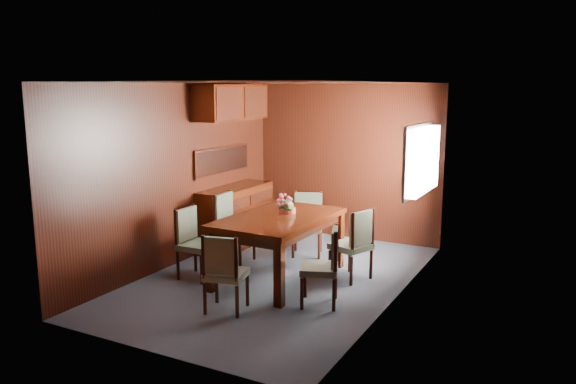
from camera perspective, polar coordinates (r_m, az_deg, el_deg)
The scene contains 11 objects.
ground at distance 7.07m, azimuth -1.10°, elevation -8.78°, with size 4.50×4.50×0.00m, color #404A57.
room_shell at distance 7.05m, azimuth -0.59°, elevation 4.78°, with size 3.06×4.52×2.41m.
sideboard at distance 8.39m, azimuth -5.31°, elevation -2.49°, with size 0.48×1.40×0.90m, color #331106.
dining_table at distance 6.88m, azimuth -0.95°, elevation -3.37°, with size 1.11×1.73×0.80m.
chair_left_near at distance 7.09m, azimuth -9.62°, elevation -4.69°, with size 0.42×0.43×0.89m.
chair_left_far at distance 7.65m, azimuth -5.89°, elevation -3.20°, with size 0.45×0.47×0.95m.
chair_right_near at distance 6.14m, azimuth 3.83°, elevation -7.10°, with size 0.52×0.53×0.87m.
chair_right_far at distance 6.93m, azimuth 6.84°, elevation -4.95°, with size 0.53×0.54×0.90m.
chair_head at distance 5.95m, azimuth -6.55°, elevation -7.79°, with size 0.49×0.48×0.86m.
chair_foot at distance 7.96m, azimuth 2.00°, elevation -2.86°, with size 0.54×0.53×0.89m.
flower_centerpiece at distance 6.98m, azimuth -0.11°, elevation -1.24°, with size 0.24×0.24×0.24m.
Camera 1 is at (3.22, -5.84, 2.36)m, focal length 35.00 mm.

